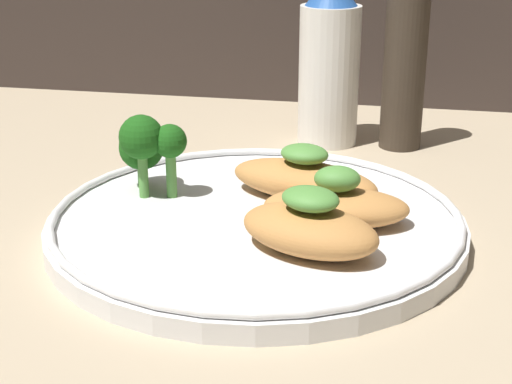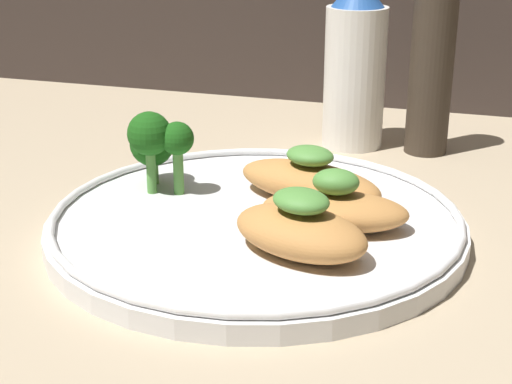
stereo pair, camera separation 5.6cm
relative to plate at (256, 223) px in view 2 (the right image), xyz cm
name	(u,v)px [view 2 (the right image)]	position (x,y,z in cm)	size (l,w,h in cm)	color
ground_plane	(256,241)	(0.00, 0.00, -1.49)	(180.00, 180.00, 1.00)	tan
plate	(256,223)	(0.00, 0.00, 0.00)	(30.44, 30.44, 2.00)	white
grilled_meat_front	(300,229)	(4.56, -4.85, 2.11)	(10.99, 8.73, 4.44)	#BC7F42
grilled_meat_middle	(335,208)	(5.81, -0.01, 1.89)	(10.82, 6.18, 4.33)	#BC7F42
grilled_meat_back	(309,180)	(2.85, 4.52, 2.04)	(12.77, 8.04, 4.33)	#BC7F42
broccoli_bunch	(156,141)	(-9.29, 3.32, 4.41)	(5.96, 5.47, 6.56)	#569942
sauce_bottle	(355,66)	(2.47, 23.85, 6.91)	(5.90, 5.90, 16.52)	white
pepper_grinder	(432,60)	(9.68, 23.85, 7.95)	(4.07, 4.07, 19.32)	#382D23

